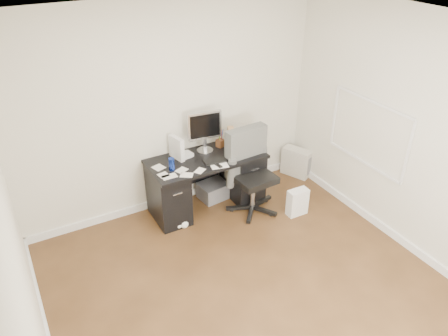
# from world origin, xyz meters

# --- Properties ---
(ground) EXTENTS (4.00, 4.00, 0.00)m
(ground) POSITION_xyz_m (0.00, 0.00, 0.00)
(ground) COLOR #412914
(ground) RESTS_ON ground
(room_shell) EXTENTS (4.02, 4.02, 2.71)m
(room_shell) POSITION_xyz_m (0.03, 0.03, 1.66)
(room_shell) COLOR silver
(room_shell) RESTS_ON ground
(desk) EXTENTS (1.50, 0.70, 0.75)m
(desk) POSITION_xyz_m (0.30, 1.65, 0.40)
(desk) COLOR black
(desk) RESTS_ON ground
(loose_papers) EXTENTS (1.10, 0.60, 0.00)m
(loose_papers) POSITION_xyz_m (0.10, 1.60, 0.75)
(loose_papers) COLOR white
(loose_papers) RESTS_ON desk
(lcd_monitor) EXTENTS (0.48, 0.31, 0.57)m
(lcd_monitor) POSITION_xyz_m (0.36, 1.81, 1.03)
(lcd_monitor) COLOR silver
(lcd_monitor) RESTS_ON desk
(keyboard) EXTENTS (0.43, 0.19, 0.02)m
(keyboard) POSITION_xyz_m (0.42, 1.50, 0.76)
(keyboard) COLOR black
(keyboard) RESTS_ON desk
(computer_mouse) EXTENTS (0.05, 0.05, 0.05)m
(computer_mouse) POSITION_xyz_m (0.68, 1.53, 0.78)
(computer_mouse) COLOR silver
(computer_mouse) RESTS_ON desk
(travel_mug) EXTENTS (0.08, 0.08, 0.16)m
(travel_mug) POSITION_xyz_m (-0.21, 1.58, 0.83)
(travel_mug) COLOR navy
(travel_mug) RESTS_ON desk
(white_binder) EXTENTS (0.17, 0.28, 0.30)m
(white_binder) POSITION_xyz_m (-0.03, 1.81, 0.90)
(white_binder) COLOR silver
(white_binder) RESTS_ON desk
(magazine_file) EXTENTS (0.18, 0.24, 0.25)m
(magazine_file) POSITION_xyz_m (0.74, 1.78, 0.87)
(magazine_file) COLOR #A4724F
(magazine_file) RESTS_ON desk
(pen_cup) EXTENTS (0.14, 0.14, 0.26)m
(pen_cup) POSITION_xyz_m (0.60, 1.83, 0.88)
(pen_cup) COLOR #542E18
(pen_cup) RESTS_ON desk
(yellow_book) EXTENTS (0.22, 0.25, 0.04)m
(yellow_book) POSITION_xyz_m (0.99, 1.56, 0.77)
(yellow_book) COLOR #FFF21B
(yellow_book) RESTS_ON desk
(paper_remote) EXTENTS (0.25, 0.22, 0.02)m
(paper_remote) POSITION_xyz_m (0.35, 1.39, 0.76)
(paper_remote) COLOR white
(paper_remote) RESTS_ON desk
(office_chair) EXTENTS (0.68, 0.68, 1.14)m
(office_chair) POSITION_xyz_m (0.79, 1.28, 0.57)
(office_chair) COLOR #494C49
(office_chair) RESTS_ON ground
(pc_tower) EXTENTS (0.35, 0.47, 0.43)m
(pc_tower) POSITION_xyz_m (1.85, 1.74, 0.21)
(pc_tower) COLOR #BBB7A9
(pc_tower) RESTS_ON ground
(shopping_bag) EXTENTS (0.27, 0.20, 0.37)m
(shopping_bag) POSITION_xyz_m (1.25, 0.91, 0.18)
(shopping_bag) COLOR white
(shopping_bag) RESTS_ON ground
(wicker_basket) EXTENTS (0.43, 0.43, 0.37)m
(wicker_basket) POSITION_xyz_m (-0.22, 1.76, 0.19)
(wicker_basket) COLOR #452D14
(wicker_basket) RESTS_ON ground
(desk_printer) EXTENTS (0.43, 0.36, 0.23)m
(desk_printer) POSITION_xyz_m (0.47, 1.79, 0.11)
(desk_printer) COLOR slate
(desk_printer) RESTS_ON ground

